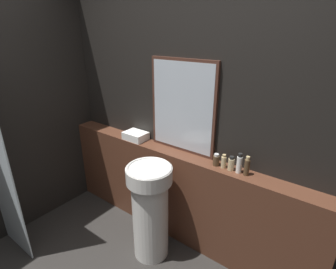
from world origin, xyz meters
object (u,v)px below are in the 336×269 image
(shampoo_bottle, at_px, (216,160))
(hand_soap_bottle, at_px, (247,167))
(pedestal_sink, at_px, (150,209))
(conditioner_bottle, at_px, (224,162))
(mirror, at_px, (182,107))
(lotion_bottle, at_px, (231,164))
(towel_stack, at_px, (136,136))
(body_wash_bottle, at_px, (239,164))

(shampoo_bottle, height_order, hand_soap_bottle, hand_soap_bottle)
(pedestal_sink, bearing_deg, conditioner_bottle, 35.75)
(pedestal_sink, relative_size, mirror, 1.11)
(pedestal_sink, relative_size, lotion_bottle, 7.63)
(pedestal_sink, height_order, hand_soap_bottle, hand_soap_bottle)
(pedestal_sink, xyz_separation_m, towel_stack, (-0.50, 0.36, 0.47))
(pedestal_sink, bearing_deg, body_wash_bottle, 29.66)
(shampoo_bottle, xyz_separation_m, hand_soap_bottle, (0.27, 0.00, 0.03))
(mirror, bearing_deg, conditioner_bottle, -9.19)
(towel_stack, xyz_separation_m, body_wash_bottle, (1.13, -0.00, 0.04))
(lotion_bottle, relative_size, body_wash_bottle, 0.72)
(pedestal_sink, distance_m, conditioner_bottle, 0.79)
(body_wash_bottle, bearing_deg, mirror, 172.81)
(towel_stack, height_order, hand_soap_bottle, hand_soap_bottle)
(towel_stack, bearing_deg, pedestal_sink, -36.30)
(pedestal_sink, distance_m, shampoo_bottle, 0.75)
(conditioner_bottle, xyz_separation_m, hand_soap_bottle, (0.20, -0.00, 0.02))
(mirror, xyz_separation_m, lotion_bottle, (0.54, -0.08, -0.37))
(shampoo_bottle, relative_size, body_wash_bottle, 0.62)
(lotion_bottle, height_order, body_wash_bottle, body_wash_bottle)
(towel_stack, bearing_deg, conditioner_bottle, 0.00)
(pedestal_sink, relative_size, shampoo_bottle, 8.88)
(towel_stack, xyz_separation_m, conditioner_bottle, (1.00, 0.00, 0.02))
(mirror, distance_m, towel_stack, 0.66)
(lotion_bottle, bearing_deg, conditioner_bottle, 180.00)
(body_wash_bottle, bearing_deg, lotion_bottle, 180.00)
(pedestal_sink, height_order, mirror, mirror)
(mirror, bearing_deg, lotion_bottle, -8.08)
(towel_stack, bearing_deg, shampoo_bottle, -0.00)
(pedestal_sink, height_order, lotion_bottle, lotion_bottle)
(mirror, distance_m, shampoo_bottle, 0.56)
(shampoo_bottle, bearing_deg, pedestal_sink, -140.23)
(pedestal_sink, relative_size, conditioner_bottle, 7.80)
(towel_stack, bearing_deg, body_wash_bottle, -0.00)
(mirror, height_order, body_wash_bottle, mirror)
(towel_stack, bearing_deg, mirror, 8.28)
(pedestal_sink, height_order, body_wash_bottle, body_wash_bottle)
(mirror, distance_m, hand_soap_bottle, 0.76)
(lotion_bottle, bearing_deg, pedestal_sink, -147.52)
(shampoo_bottle, bearing_deg, mirror, 169.30)
(shampoo_bottle, distance_m, body_wash_bottle, 0.20)
(pedestal_sink, distance_m, mirror, 0.97)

